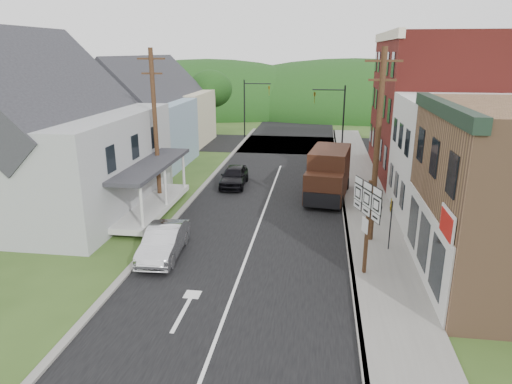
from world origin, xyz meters
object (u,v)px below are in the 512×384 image
at_px(warning_sign, 391,217).
at_px(route_sign_cluster, 367,214).
at_px(silver_sedan, 164,242).
at_px(dark_sedan, 234,176).
at_px(delivery_van, 328,174).

bearing_deg(warning_sign, route_sign_cluster, -101.83).
bearing_deg(silver_sedan, dark_sedan, 81.45).
distance_m(delivery_van, route_sign_cluster, 10.39).
xyz_separation_m(silver_sedan, delivery_van, (7.28, 9.60, 0.85)).
height_order(dark_sedan, warning_sign, warning_sign).
xyz_separation_m(delivery_van, warning_sign, (2.68, -7.73, 0.17)).
distance_m(silver_sedan, route_sign_cluster, 8.88).
bearing_deg(dark_sedan, silver_sedan, -96.54).
relative_size(silver_sedan, warning_sign, 1.71).
xyz_separation_m(silver_sedan, dark_sedan, (1.01, 11.42, -0.00)).
xyz_separation_m(silver_sedan, route_sign_cluster, (8.63, -0.63, 1.98)).
bearing_deg(route_sign_cluster, dark_sedan, 101.15).
bearing_deg(dark_sedan, warning_sign, -48.36).
relative_size(silver_sedan, dark_sedan, 1.04).
xyz_separation_m(route_sign_cluster, warning_sign, (1.32, 2.51, -0.96)).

